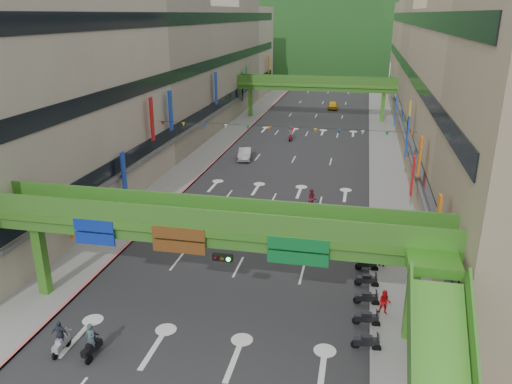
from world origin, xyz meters
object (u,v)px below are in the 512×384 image
at_px(car_silver, 245,154).
at_px(overpass_near, 224,241).
at_px(scooter_rider_mid, 312,200).
at_px(scooter_rider_near, 91,342).
at_px(pedestrian_red, 384,305).
at_px(car_yellow, 333,105).

bearing_deg(car_silver, overpass_near, -87.13).
height_order(scooter_rider_mid, car_silver, scooter_rider_mid).
relative_size(scooter_rider_near, pedestrian_red, 1.31).
height_order(overpass_near, car_silver, overpass_near).
bearing_deg(car_yellow, scooter_rider_mid, -91.82).
distance_m(scooter_rider_near, scooter_rider_mid, 24.02).
distance_m(scooter_rider_mid, pedestrian_red, 16.38).
distance_m(overpass_near, scooter_rider_mid, 18.60).
bearing_deg(overpass_near, pedestrian_red, 16.45).
bearing_deg(scooter_rider_near, car_yellow, 84.34).
bearing_deg(car_yellow, scooter_rider_near, -99.21).
xyz_separation_m(overpass_near, car_silver, (-6.76, 33.52, -4.50)).
bearing_deg(pedestrian_red, scooter_rider_mid, 117.20).
xyz_separation_m(scooter_rider_mid, pedestrian_red, (5.87, -15.29, -0.41)).
height_order(overpass_near, pedestrian_red, overpass_near).
height_order(overpass_near, car_yellow, overpass_near).
distance_m(overpass_near, car_silver, 34.49).
bearing_deg(car_silver, car_yellow, 68.86).
bearing_deg(scooter_rider_near, pedestrian_red, 25.28).
xyz_separation_m(car_silver, pedestrian_red, (15.62, -30.90, 0.05)).
bearing_deg(scooter_rider_mid, scooter_rider_near, -111.88).
height_order(car_silver, pedestrian_red, pedestrian_red).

